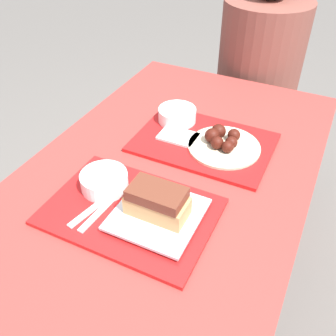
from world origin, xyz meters
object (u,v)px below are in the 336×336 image
object	(u,v)px
person_seated_across	(260,58)
tray_near	(131,211)
brisket_sandwich_plate	(157,207)
tray_far	(204,142)
bowl_coleslaw_far	(177,114)
wings_plate_far	(223,142)
bowl_coleslaw_near	(104,180)

from	to	relation	value
person_seated_across	tray_near	bearing A→B (deg)	-92.39
tray_near	brisket_sandwich_plate	world-z (taller)	brisket_sandwich_plate
tray_near	person_seated_across	distance (m)	1.09
tray_far	person_seated_across	bearing A→B (deg)	90.81
tray_near	bowl_coleslaw_far	world-z (taller)	bowl_coleslaw_far
wings_plate_far	person_seated_across	bearing A→B (deg)	95.84
person_seated_across	wings_plate_far	bearing A→B (deg)	-84.16
tray_near	tray_far	xyz separation A→B (m)	(0.06, 0.37, 0.00)
brisket_sandwich_plate	person_seated_across	bearing A→B (deg)	91.56
brisket_sandwich_plate	bowl_coleslaw_far	xyz separation A→B (m)	(-0.15, 0.43, -0.01)
brisket_sandwich_plate	wings_plate_far	distance (m)	0.36
tray_far	person_seated_across	world-z (taller)	person_seated_across
tray_far	bowl_coleslaw_near	distance (m)	0.36
wings_plate_far	tray_far	bearing A→B (deg)	178.12
tray_far	bowl_coleslaw_near	bearing A→B (deg)	-116.58
tray_far	person_seated_across	distance (m)	0.72
tray_near	person_seated_across	size ratio (longest dim) A/B	0.59
wings_plate_far	person_seated_across	distance (m)	0.73
tray_far	bowl_coleslaw_far	xyz separation A→B (m)	(-0.13, 0.07, 0.03)
tray_far	wings_plate_far	xyz separation A→B (m)	(0.06, -0.00, 0.02)
brisket_sandwich_plate	person_seated_across	size ratio (longest dim) A/B	0.29
brisket_sandwich_plate	person_seated_across	distance (m)	1.08
tray_near	tray_far	world-z (taller)	same
tray_near	tray_far	size ratio (longest dim) A/B	1.00
tray_far	bowl_coleslaw_near	size ratio (longest dim) A/B	3.33
wings_plate_far	person_seated_across	size ratio (longest dim) A/B	0.31
person_seated_across	brisket_sandwich_plate	bearing A→B (deg)	-88.44
tray_near	wings_plate_far	world-z (taller)	wings_plate_far
bowl_coleslaw_far	wings_plate_far	bearing A→B (deg)	-21.36
tray_near	person_seated_across	world-z (taller)	person_seated_across
tray_near	bowl_coleslaw_near	world-z (taller)	bowl_coleslaw_near
tray_far	person_seated_across	size ratio (longest dim) A/B	0.59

